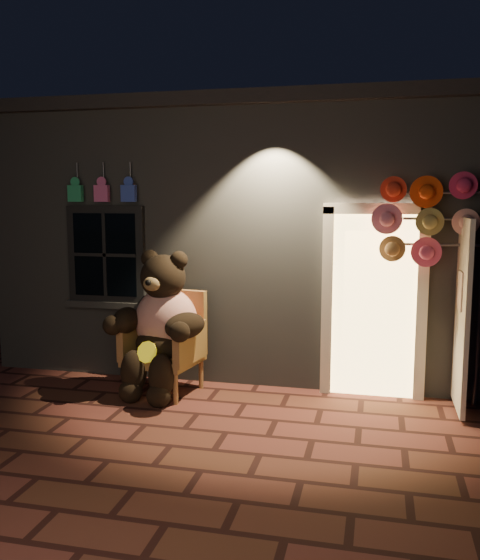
% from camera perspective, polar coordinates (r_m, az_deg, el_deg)
% --- Properties ---
extents(ground, '(60.00, 60.00, 0.00)m').
position_cam_1_polar(ground, '(5.91, -1.38, -14.45)').
color(ground, '#5E2A24').
rests_on(ground, ground).
extents(shop_building, '(7.30, 5.95, 3.51)m').
position_cam_1_polar(shop_building, '(9.39, 4.73, 4.76)').
color(shop_building, slate).
rests_on(shop_building, ground).
extents(wicker_armchair, '(0.91, 0.85, 1.17)m').
position_cam_1_polar(wicker_armchair, '(7.00, -6.99, -5.90)').
color(wicker_armchair, '#9C5E3C').
rests_on(wicker_armchair, ground).
extents(teddy_bear, '(1.20, 1.02, 1.67)m').
position_cam_1_polar(teddy_bear, '(6.82, -7.59, -4.28)').
color(teddy_bear, '#AE2712').
rests_on(teddy_bear, ground).
extents(hat_rack, '(1.42, 0.22, 2.51)m').
position_cam_1_polar(hat_rack, '(6.60, 18.69, 5.84)').
color(hat_rack, '#59595E').
rests_on(hat_rack, ground).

